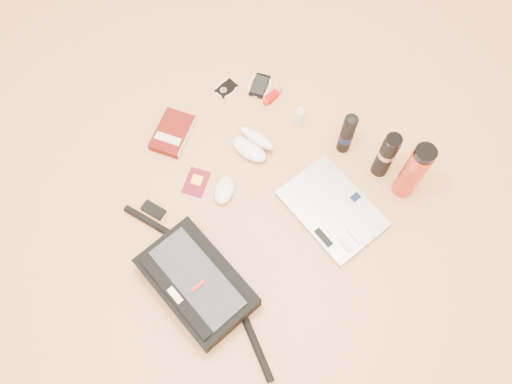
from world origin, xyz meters
TOP-DOWN VIEW (x-y plane):
  - ground at (0.00, 0.00)m, footprint 4.00×4.00m
  - messenger_bag at (0.03, -0.31)m, footprint 0.78×0.32m
  - laptop at (0.26, 0.19)m, footprint 0.41×0.34m
  - book at (-0.42, 0.10)m, footprint 0.17×0.21m
  - passport at (-0.22, -0.01)m, footprint 0.11×0.13m
  - mouse at (-0.11, 0.02)m, footprint 0.11×0.14m
  - sunglasses_case at (-0.13, 0.24)m, footprint 0.16×0.13m
  - ipod at (-0.38, 0.39)m, footprint 0.09×0.09m
  - phone at (-0.27, 0.48)m, footprint 0.11×0.13m
  - inhaler at (-0.20, 0.47)m, footprint 0.04×0.10m
  - spray_bottle at (-0.05, 0.43)m, footprint 0.03×0.03m
  - aerosol_can at (0.15, 0.44)m, footprint 0.06×0.06m
  - thermos_black at (0.32, 0.44)m, footprint 0.08×0.08m
  - thermos_red at (0.43, 0.42)m, footprint 0.09×0.09m

SIDE VIEW (x-z plane):
  - ground at x=0.00m, z-range 0.00..0.00m
  - passport at x=-0.22m, z-range 0.00..0.01m
  - ipod at x=-0.38m, z-range 0.00..0.01m
  - phone at x=-0.27m, z-range 0.00..0.01m
  - laptop at x=0.26m, z-range -0.01..0.03m
  - inhaler at x=-0.20m, z-range 0.00..0.03m
  - book at x=-0.42m, z-range 0.00..0.03m
  - mouse at x=-0.11m, z-range 0.00..0.04m
  - sunglasses_case at x=-0.13m, z-range -0.01..0.08m
  - spray_bottle at x=-0.05m, z-range -0.01..0.10m
  - messenger_bag at x=0.03m, z-range -0.01..0.11m
  - aerosol_can at x=0.15m, z-range 0.00..0.22m
  - thermos_black at x=0.32m, z-range 0.00..0.24m
  - thermos_red at x=0.43m, z-range 0.00..0.30m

